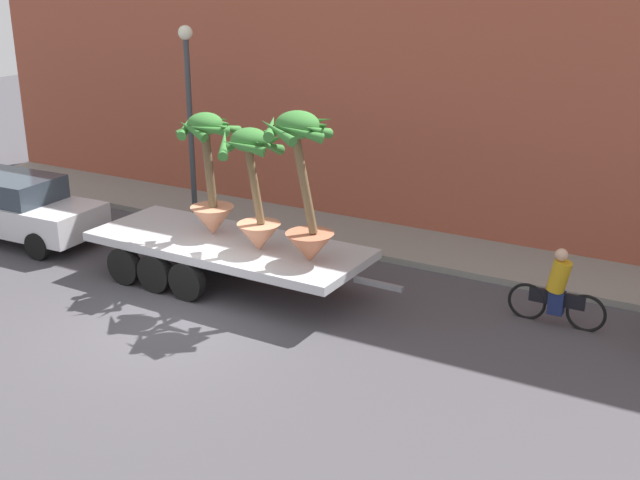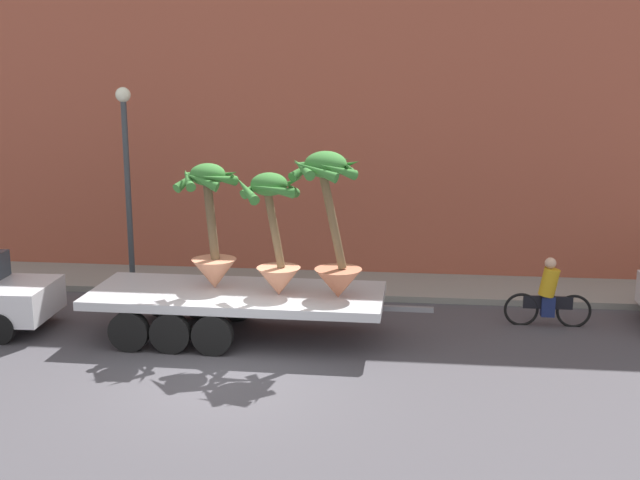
# 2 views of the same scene
# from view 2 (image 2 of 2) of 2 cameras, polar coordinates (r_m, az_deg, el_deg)

# --- Properties ---
(ground_plane) EXTENTS (60.00, 60.00, 0.00)m
(ground_plane) POSITION_cam_2_polar(r_m,az_deg,el_deg) (14.58, -6.81, -9.79)
(ground_plane) COLOR #423F44
(sidewalk) EXTENTS (24.00, 2.20, 0.15)m
(sidewalk) POSITION_cam_2_polar(r_m,az_deg,el_deg) (20.23, -2.87, -3.10)
(sidewalk) COLOR gray
(sidewalk) RESTS_ON ground
(building_facade) EXTENTS (24.00, 1.20, 8.49)m
(building_facade) POSITION_cam_2_polar(r_m,az_deg,el_deg) (21.20, -2.24, 9.08)
(building_facade) COLOR #9E4C38
(building_facade) RESTS_ON ground
(flatbed_trailer) EXTENTS (7.00, 2.41, 0.98)m
(flatbed_trailer) POSITION_cam_2_polar(r_m,az_deg,el_deg) (16.46, -6.86, -4.34)
(flatbed_trailer) COLOR #B7BABF
(flatbed_trailer) RESTS_ON ground
(potted_palm_rear) EXTENTS (1.48, 1.50, 2.47)m
(potted_palm_rear) POSITION_cam_2_polar(r_m,az_deg,el_deg) (15.73, -3.29, 0.39)
(potted_palm_rear) COLOR tan
(potted_palm_rear) RESTS_ON flatbed_trailer
(potted_palm_middle) EXTENTS (1.48, 1.43, 2.90)m
(potted_palm_middle) POSITION_cam_2_polar(r_m,az_deg,el_deg) (15.47, 0.82, 1.41)
(potted_palm_middle) COLOR #B26647
(potted_palm_middle) RESTS_ON flatbed_trailer
(potted_palm_front) EXTENTS (1.40, 1.33, 2.59)m
(potted_palm_front) POSITION_cam_2_polar(r_m,az_deg,el_deg) (16.33, -7.77, 0.90)
(potted_palm_front) COLOR tan
(potted_palm_front) RESTS_ON flatbed_trailer
(cyclist) EXTENTS (1.84, 0.34, 1.54)m
(cyclist) POSITION_cam_2_polar(r_m,az_deg,el_deg) (17.71, 16.04, -3.86)
(cyclist) COLOR black
(cyclist) RESTS_ON ground
(street_lamp) EXTENTS (0.36, 0.36, 4.83)m
(street_lamp) POSITION_cam_2_polar(r_m,az_deg,el_deg) (19.76, -13.70, 5.52)
(street_lamp) COLOR #383D42
(street_lamp) RESTS_ON sidewalk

